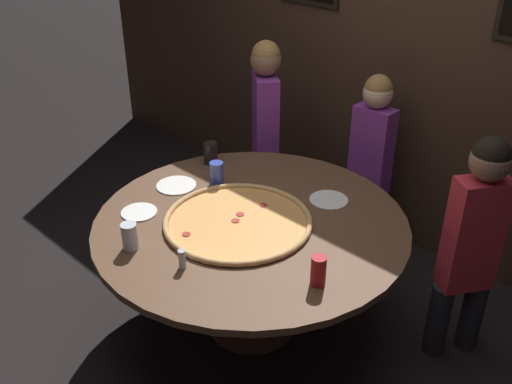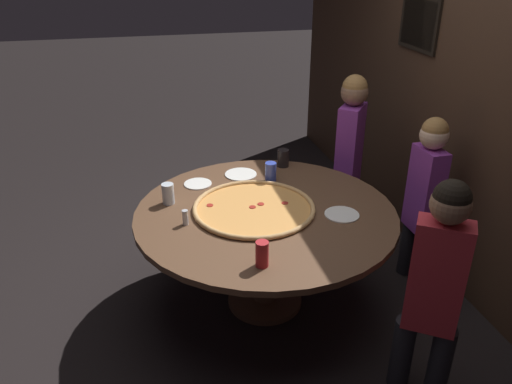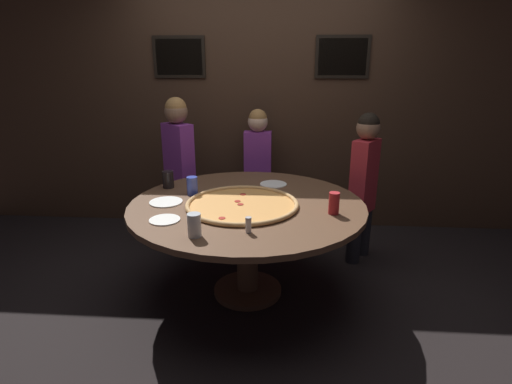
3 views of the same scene
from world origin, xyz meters
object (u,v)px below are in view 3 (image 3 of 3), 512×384
Objects in this scene: diner_centre_back at (364,179)px; diner_far_left at (258,165)px; drink_cup_front_edge at (194,225)px; white_plate_beside_cup at (166,202)px; dining_table at (247,218)px; drink_cup_far_right at (334,203)px; drink_cup_by_shaker at (192,186)px; condiment_shaker at (248,225)px; drink_cup_centre_back at (168,179)px; giant_pizza at (242,204)px; diner_side_right at (179,163)px; white_plate_right_side at (273,184)px; white_plate_left_side at (165,220)px.

diner_far_left is at bearing -83.63° from diner_centre_back.
drink_cup_front_edge is at bearing -9.50° from diner_centre_back.
white_plate_beside_cup is 0.18× the size of diner_centre_back.
drink_cup_far_right is (0.60, -0.18, 0.19)m from dining_table.
drink_cup_by_shaker is 1.09m from diner_far_left.
dining_table is 0.55m from condiment_shaker.
drink_cup_far_right is at bearing 11.26° from diner_centre_back.
condiment_shaker is 0.08× the size of diner_far_left.
drink_cup_by_shaker is at bearing 66.08° from diner_far_left.
diner_centre_back reaches higher than dining_table.
drink_cup_front_edge is at bearing -65.60° from drink_cup_centre_back.
diner_side_right is (-0.70, 0.96, 0.04)m from giant_pizza.
diner_side_right is at bearing 125.92° from giant_pizza.
drink_cup_by_shaker is 0.64× the size of white_plate_right_side.
giant_pizza is 1.19m from diner_side_right.
drink_cup_by_shaker is 0.11× the size of diner_far_left.
diner_far_left is at bearing 91.78° from condiment_shaker.
dining_table is 0.65m from drink_cup_far_right.
drink_cup_far_right is at bearing -179.78° from diner_side_right.
drink_cup_front_edge reaches higher than white_plate_beside_cup.
dining_table is at bearing -19.22° from drink_cup_by_shaker.
diner_side_right reaches higher than white_plate_right_side.
drink_cup_far_right is at bearing -16.57° from dining_table.
diner_far_left is at bearing 103.85° from white_plate_right_side.
drink_cup_far_right is 0.67× the size of white_plate_right_side.
condiment_shaker is at bearing -147.29° from drink_cup_far_right.
drink_cup_by_shaker and drink_cup_front_edge have the same top height.
drink_cup_front_edge is 0.11× the size of diner_centre_back.
white_plate_beside_cup is 0.17× the size of diner_side_right.
drink_cup_by_shaker is 0.94× the size of drink_cup_far_right.
diner_centre_back is at bearing -149.10° from diner_side_right.
white_plate_right_side is 0.99m from condiment_shaker.
diner_centre_back is (1.67, -0.24, -0.05)m from diner_side_right.
white_plate_beside_cup is at bearing -77.11° from drink_cup_centre_back.
drink_cup_centre_back is 1.36m from drink_cup_far_right.
condiment_shaker is at bearing -96.90° from white_plate_right_side.
white_plate_beside_cup is 0.94m from diner_side_right.
white_plate_right_side is at bearing 68.83° from giant_pizza.
giant_pizza is 3.62× the size of white_plate_right_side.
white_plate_right_side and white_plate_left_side have the same top height.
drink_cup_centre_back reaches higher than white_plate_left_side.
dining_table is 7.13× the size of white_plate_beside_cup.
dining_table is at bearing -21.34° from diner_centre_back.
giant_pizza is at bearing -111.67° from dining_table.
diner_far_left is at bearing 89.75° from dining_table.
white_plate_left_side is 0.16× the size of diner_far_left.
drink_cup_by_shaker is 0.71× the size of white_plate_left_side.
drink_cup_centre_back is 0.86m from white_plate_right_side.
drink_cup_far_right is (1.03, -0.33, 0.00)m from drink_cup_by_shaker.
white_plate_left_side is 0.14× the size of diner_side_right.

